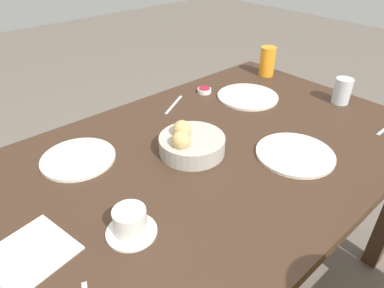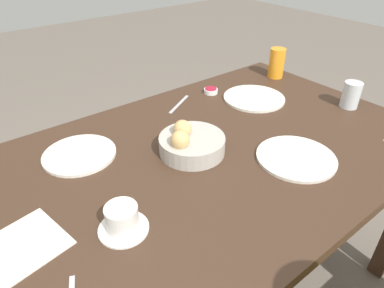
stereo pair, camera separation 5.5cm
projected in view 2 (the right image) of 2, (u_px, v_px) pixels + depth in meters
name	position (u px, v px, depth m)	size (l,w,h in m)	color
ground_plane	(208.00, 288.00, 1.51)	(10.00, 10.00, 0.00)	#6B6056
dining_table	(212.00, 172.00, 1.15)	(1.46, 0.93, 0.74)	#3D281C
bread_basket	(191.00, 143.00, 1.07)	(0.21, 0.21, 0.10)	#B2ADA3
plate_near_left	(254.00, 98.00, 1.41)	(0.25, 0.25, 0.01)	silver
plate_near_right	(80.00, 154.00, 1.07)	(0.23, 0.23, 0.01)	silver
plate_far_center	(296.00, 158.00, 1.06)	(0.24, 0.24, 0.01)	silver
juice_glass	(277.00, 63.00, 1.58)	(0.07, 0.07, 0.13)	orange
water_tumbler	(351.00, 95.00, 1.33)	(0.07, 0.07, 0.10)	silver
coffee_cup	(122.00, 220.00, 0.80)	(0.12, 0.12, 0.07)	white
jam_bowl_berry	(211.00, 91.00, 1.46)	(0.06, 0.06, 0.02)	white
knife_silver	(179.00, 104.00, 1.37)	(0.15, 0.09, 0.00)	#B7B7BC
napkin	(24.00, 245.00, 0.78)	(0.19, 0.19, 0.00)	silver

